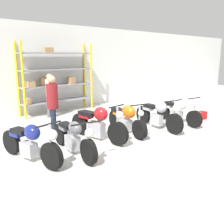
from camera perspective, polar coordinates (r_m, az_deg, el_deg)
The scene contains 12 objects.
ground_plane at distance 7.26m, azimuth 2.09°, elevation -5.93°, with size 30.00×30.00×0.00m, color silver.
back_wall at distance 10.69m, azimuth -15.15°, elevation 9.54°, with size 30.00×0.08×3.60m.
shelving_rack at distance 10.52m, azimuth -12.72°, elevation 7.65°, with size 3.15×0.63×2.84m.
motorcycle_blue at distance 5.85m, azimuth -18.11°, elevation -6.63°, with size 0.74×2.03×0.99m.
motorcycle_grey at distance 6.08m, azimuth -8.80°, elevation -5.74°, with size 0.74×2.10×0.94m.
motorcycle_red at distance 7.00m, azimuth -3.25°, elevation -2.53°, with size 0.60×2.11×1.07m.
motorcycle_orange at distance 7.61m, azimuth 3.31°, elevation -1.50°, with size 0.69×1.93×1.00m.
motorcycle_silver at distance 8.15m, azimuth 10.63°, elevation -0.47°, with size 0.66×2.06×1.04m.
motorcycle_white at distance 9.01m, azimuth 14.85°, elevation 0.35°, with size 0.59×1.98×1.00m.
person_browsing at distance 9.74m, azimuth -13.96°, elevation 4.47°, with size 0.44×0.44×1.67m.
person_near_rack at distance 7.19m, azimuth -13.45°, elevation 2.34°, with size 0.41×0.41×1.80m.
toolbox at distance 9.89m, azimuth 19.69°, elevation -0.74°, with size 0.44×0.26×0.28m.
Camera 1 is at (-4.72, -4.99, 2.33)m, focal length 40.00 mm.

